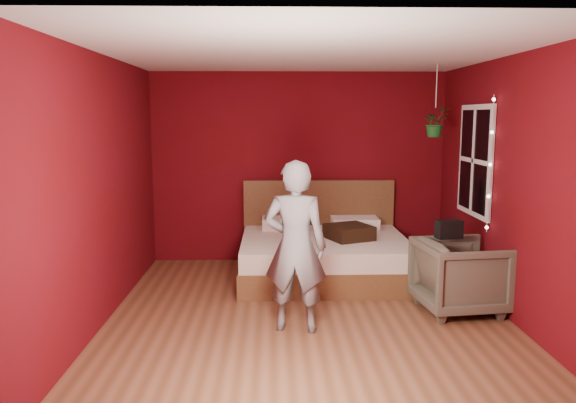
% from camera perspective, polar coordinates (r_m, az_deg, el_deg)
% --- Properties ---
extents(floor, '(4.50, 4.50, 0.00)m').
position_cam_1_polar(floor, '(5.82, 2.02, -11.48)').
color(floor, brown).
rests_on(floor, ground).
extents(room_walls, '(4.04, 4.54, 2.62)m').
position_cam_1_polar(room_walls, '(5.47, 2.11, 5.25)').
color(room_walls, '#5A0914').
rests_on(room_walls, ground).
extents(window, '(0.05, 0.97, 1.27)m').
position_cam_1_polar(window, '(6.78, 18.44, 3.96)').
color(window, white).
rests_on(window, room_walls).
extents(fairy_lights, '(0.04, 0.04, 1.45)m').
position_cam_1_polar(fairy_lights, '(6.28, 19.85, 3.55)').
color(fairy_lights, silver).
rests_on(fairy_lights, room_walls).
extents(bed, '(2.06, 1.75, 1.13)m').
position_cam_1_polar(bed, '(7.11, 3.61, -5.25)').
color(bed, brown).
rests_on(bed, ground).
extents(person, '(0.65, 0.48, 1.61)m').
position_cam_1_polar(person, '(5.22, 0.74, -4.60)').
color(person, slate).
rests_on(person, ground).
extents(armchair, '(0.92, 0.90, 0.75)m').
position_cam_1_polar(armchair, '(6.09, 17.05, -7.24)').
color(armchair, '#605D4C').
rests_on(armchair, ground).
extents(handbag, '(0.29, 0.18, 0.19)m').
position_cam_1_polar(handbag, '(6.06, 16.04, -2.72)').
color(handbag, black).
rests_on(handbag, armchair).
extents(throw_pillow, '(0.63, 0.63, 0.17)m').
position_cam_1_polar(throw_pillow, '(6.90, 6.22, -3.11)').
color(throw_pillow, black).
rests_on(throw_pillow, bed).
extents(hanging_plant, '(0.38, 0.36, 0.84)m').
position_cam_1_polar(hanging_plant, '(6.86, 14.72, 7.78)').
color(hanging_plant, silver).
rests_on(hanging_plant, room_walls).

